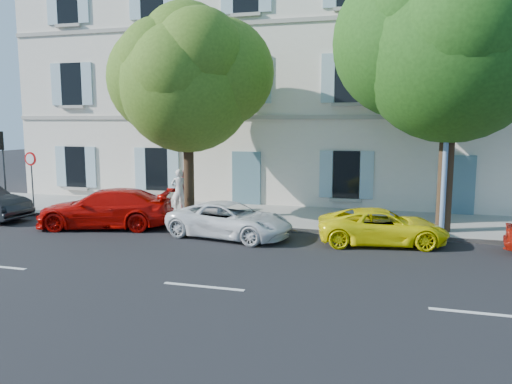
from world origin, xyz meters
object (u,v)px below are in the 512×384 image
(car_white_coupe, at_px, (230,220))
(pedestrian_a, at_px, (179,191))
(road_sign, at_px, (31,168))
(car_yellow_supercar, at_px, (382,227))
(traffic_light, at_px, (1,153))
(tree_left, at_px, (187,85))
(car_red_coupe, at_px, (106,208))
(tree_right, at_px, (452,50))
(pedestrian_b, at_px, (185,191))
(street_lamp, at_px, (450,85))

(car_white_coupe, height_order, pedestrian_a, pedestrian_a)
(car_white_coupe, distance_m, road_sign, 9.47)
(car_yellow_supercar, bearing_deg, traffic_light, 75.57)
(traffic_light, bearing_deg, pedestrian_a, 10.18)
(tree_left, relative_size, traffic_light, 2.38)
(car_red_coupe, xyz_separation_m, road_sign, (-4.38, 1.50, 1.20))
(car_yellow_supercar, relative_size, pedestrian_a, 2.26)
(tree_left, distance_m, tree_right, 9.25)
(car_yellow_supercar, distance_m, traffic_light, 15.69)
(tree_left, distance_m, pedestrian_b, 4.40)
(traffic_light, relative_size, street_lamp, 0.38)
(street_lamp, distance_m, pedestrian_a, 10.80)
(traffic_light, relative_size, road_sign, 1.34)
(tree_left, relative_size, tree_right, 0.84)
(tree_left, xyz_separation_m, street_lamp, (9.13, -0.23, -0.18))
(car_yellow_supercar, relative_size, road_sign, 1.65)
(road_sign, height_order, pedestrian_a, road_sign)
(pedestrian_a, bearing_deg, car_red_coupe, 37.88)
(car_red_coupe, relative_size, road_sign, 1.99)
(car_white_coupe, height_order, car_yellow_supercar, car_white_coupe)
(car_red_coupe, xyz_separation_m, tree_right, (11.69, 2.06, 5.42))
(car_yellow_supercar, xyz_separation_m, tree_left, (-7.25, 1.61, 4.60))
(car_red_coupe, distance_m, car_white_coupe, 4.84)
(tree_left, bearing_deg, pedestrian_a, 131.95)
(car_yellow_supercar, distance_m, tree_left, 8.74)
(street_lamp, bearing_deg, pedestrian_b, 171.48)
(traffic_light, height_order, road_sign, traffic_light)
(car_yellow_supercar, bearing_deg, tree_left, 67.56)
(car_yellow_supercar, bearing_deg, car_white_coupe, 85.16)
(tree_left, height_order, road_sign, tree_left)
(car_yellow_supercar, relative_size, street_lamp, 0.47)
(traffic_light, height_order, street_lamp, street_lamp)
(car_yellow_supercar, height_order, traffic_light, traffic_light)
(street_lamp, bearing_deg, car_white_coupe, -165.04)
(tree_left, distance_m, traffic_light, 8.69)
(car_red_coupe, relative_size, car_yellow_supercar, 1.21)
(tree_right, distance_m, traffic_light, 17.84)
(pedestrian_a, bearing_deg, road_sign, -9.47)
(car_white_coupe, height_order, road_sign, road_sign)
(tree_right, bearing_deg, car_white_coupe, -161.63)
(tree_left, bearing_deg, tree_right, 1.44)
(traffic_light, xyz_separation_m, street_lamp, (17.40, 0.16, 2.46))
(street_lamp, height_order, pedestrian_a, street_lamp)
(tree_left, height_order, pedestrian_b, tree_left)
(road_sign, bearing_deg, pedestrian_b, 14.36)
(tree_right, relative_size, road_sign, 3.82)
(street_lamp, bearing_deg, road_sign, -179.65)
(tree_left, xyz_separation_m, pedestrian_a, (-0.85, 0.95, -4.13))
(road_sign, bearing_deg, car_red_coupe, -18.90)
(car_white_coupe, bearing_deg, traffic_light, 90.79)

